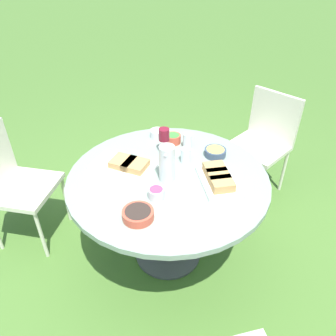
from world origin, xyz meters
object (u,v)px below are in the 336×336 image
object	(u,v)px
dining_table	(168,189)
water_pitcher	(167,164)
wine_glass	(164,135)
chair_near_left	(264,137)
handbag	(193,155)
chair_near_right	(11,179)

from	to	relation	value
dining_table	water_pitcher	bearing A→B (deg)	4.95
wine_glass	chair_near_left	bearing A→B (deg)	132.88
water_pitcher	handbag	size ratio (longest dim) A/B	0.63
water_pitcher	wine_glass	xyz separation A→B (m)	(-0.30, -0.08, 0.01)
handbag	water_pitcher	bearing A→B (deg)	-1.76
dining_table	handbag	world-z (taller)	dining_table
handbag	dining_table	bearing A→B (deg)	-1.96
dining_table	handbag	xyz separation A→B (m)	(-1.17, 0.04, -0.48)
wine_glass	chair_near_right	bearing A→B (deg)	-76.39
handbag	wine_glass	bearing A→B (deg)	-7.39
dining_table	chair_near_right	distance (m)	1.13
chair_near_right	wine_glass	xyz separation A→B (m)	(-0.26, 1.05, 0.32)
wine_glass	handbag	xyz separation A→B (m)	(-0.90, 0.12, -0.71)
chair_near_right	wine_glass	size ratio (longest dim) A/B	5.00
chair_near_right	water_pitcher	size ratio (longest dim) A/B	3.82
chair_near_left	wine_glass	distance (m)	1.05
chair_near_right	chair_near_left	bearing A→B (deg)	117.69
dining_table	chair_near_left	world-z (taller)	chair_near_left
dining_table	handbag	bearing A→B (deg)	178.04
dining_table	water_pitcher	size ratio (longest dim) A/B	5.35
chair_near_left	handbag	xyz separation A→B (m)	(-0.22, -0.62, -0.40)
chair_near_right	wine_glass	world-z (taller)	wine_glass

